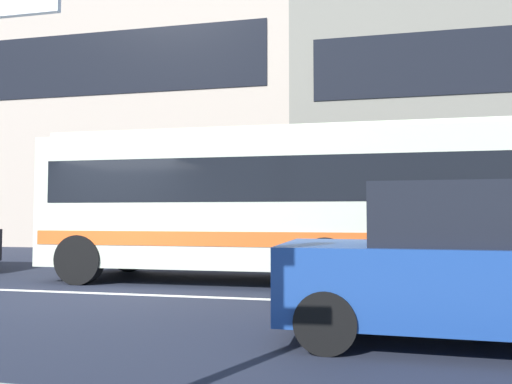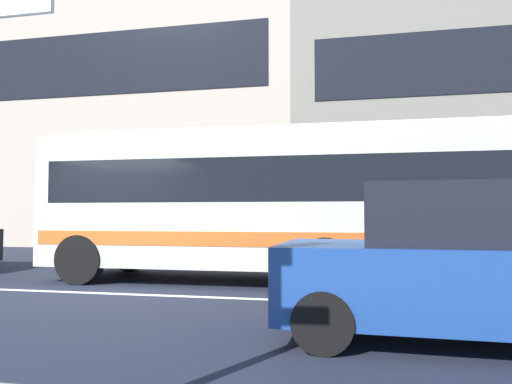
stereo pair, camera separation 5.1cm
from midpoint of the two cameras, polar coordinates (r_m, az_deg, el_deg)
The scene contains 5 objects.
ground_plane at distance 9.16m, azimuth -19.47°, elevation -11.45°, with size 160.00×160.00×0.00m, color #1F2332.
lane_centre_line at distance 9.16m, azimuth -19.47°, elevation -11.43°, with size 60.00×0.16×0.01m, color silver.
apartment_block_left at distance 27.82m, azimuth -17.69°, elevation 8.56°, with size 21.95×11.28×13.62m.
transit_bus at distance 9.94m, azimuth 4.79°, elevation -0.92°, with size 10.63×2.63×3.13m.
sedan_oncoming at distance 5.87m, azimuth 24.85°, elevation -8.17°, with size 4.46×2.06×1.75m.
Camera 1 is at (4.61, -7.78, 1.41)m, focal length 33.08 mm.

